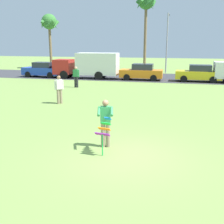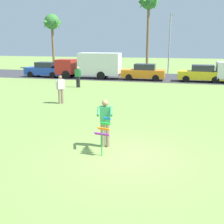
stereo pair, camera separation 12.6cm
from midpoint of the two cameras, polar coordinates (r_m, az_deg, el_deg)
The scene contains 13 objects.
ground_plane at distance 9.37m, azimuth 2.65°, elevation -8.99°, with size 120.00×120.00×0.00m, color olive.
road_strip at distance 30.31m, azimuth 10.31°, elevation 6.96°, with size 120.00×8.00×0.01m, color #38383D.
person_kite_flyer at distance 9.82m, azimuth -1.71°, elevation -1.98°, with size 0.65×0.73×1.73m.
kite_held at distance 9.25m, azimuth -2.01°, elevation -3.78°, with size 0.53×0.67×1.22m.
parked_car_blue at distance 31.25m, azimuth -14.14°, elevation 8.39°, with size 4.25×1.94×1.60m.
parked_truck_red_cab at distance 29.14m, azimuth -4.70°, elevation 9.64°, with size 6.75×2.23×2.62m.
parked_car_orange at distance 28.03m, azimuth 5.94°, elevation 8.12°, with size 4.21×1.85×1.60m.
parked_car_yellow at distance 27.86m, azimuth 17.23°, elevation 7.53°, with size 4.24×1.92×1.60m.
palm_tree_left_near at distance 41.48m, azimuth -12.85°, elevation 17.24°, with size 2.58×2.71×7.50m.
palm_tree_right_near at distance 38.26m, azimuth 6.92°, elevation 20.98°, with size 2.58×2.71×9.82m.
streetlight_pole at distance 34.78m, azimuth 11.15°, elevation 14.41°, with size 0.24×1.65×7.00m.
person_walker_near at distance 17.27m, azimuth -10.99°, elevation 4.74°, with size 0.45×0.41×1.73m.
person_walker_far at distance 23.41m, azimuth -7.54°, elevation 7.29°, with size 0.57×0.23×1.73m.
Camera 1 is at (1.50, -8.49, 3.68)m, focal length 44.53 mm.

